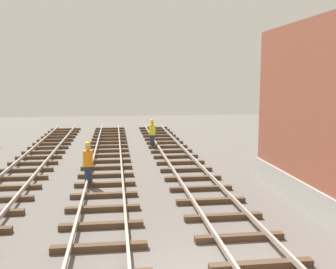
{
  "coord_description": "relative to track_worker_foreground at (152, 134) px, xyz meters",
  "views": [
    {
      "loc": [
        -2.01,
        -7.51,
        4.41
      ],
      "look_at": [
        0.18,
        8.75,
        2.09
      ],
      "focal_mm": 42.17,
      "sensor_mm": 36.0,
      "label": 1
    }
  ],
  "objects": [
    {
      "name": "track_worker_foreground",
      "position": [
        0.0,
        0.0,
        0.0
      ],
      "size": [
        0.4,
        0.4,
        1.87
      ],
      "color": "#262D4C",
      "rests_on": "ground"
    },
    {
      "name": "track_worker_distant",
      "position": [
        -3.48,
        -8.78,
        0.0
      ],
      "size": [
        0.4,
        0.4,
        1.87
      ],
      "color": "#262D4C",
      "rests_on": "ground"
    }
  ]
}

